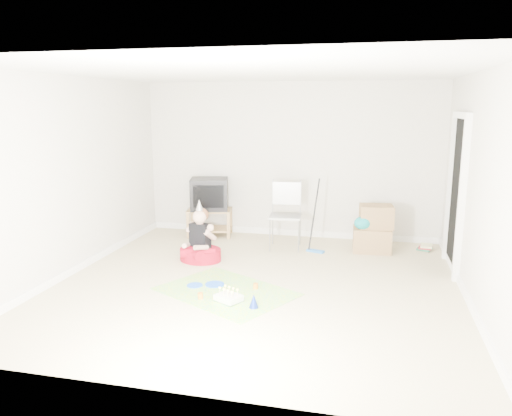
% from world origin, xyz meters
% --- Properties ---
extents(ground, '(5.00, 5.00, 0.00)m').
position_xyz_m(ground, '(0.00, 0.00, 0.00)').
color(ground, beige).
rests_on(ground, ground).
extents(doorway_recess, '(0.02, 0.90, 2.05)m').
position_xyz_m(doorway_recess, '(2.48, 1.20, 1.02)').
color(doorway_recess, black).
rests_on(doorway_recess, ground).
extents(tv_stand, '(0.82, 0.60, 0.46)m').
position_xyz_m(tv_stand, '(-1.33, 2.16, 0.28)').
color(tv_stand, '#A37C49').
rests_on(tv_stand, ground).
extents(crt_tv, '(0.73, 0.65, 0.53)m').
position_xyz_m(crt_tv, '(-1.33, 2.16, 0.73)').
color(crt_tv, black).
rests_on(crt_tv, tv_stand).
extents(folding_chair, '(0.52, 0.50, 1.07)m').
position_xyz_m(folding_chair, '(0.07, 1.68, 0.52)').
color(folding_chair, gray).
rests_on(folding_chair, ground).
extents(cardboard_boxes, '(0.61, 0.49, 0.72)m').
position_xyz_m(cardboard_boxes, '(1.41, 1.83, 0.35)').
color(cardboard_boxes, olive).
rests_on(cardboard_boxes, ground).
extents(floor_mop, '(0.29, 0.36, 1.10)m').
position_xyz_m(floor_mop, '(0.56, 1.58, 0.26)').
color(floor_mop, blue).
rests_on(floor_mop, ground).
extents(book_pile, '(0.27, 0.30, 0.08)m').
position_xyz_m(book_pile, '(2.23, 2.11, 0.04)').
color(book_pile, '#267351').
rests_on(book_pile, ground).
extents(seated_woman, '(0.77, 0.77, 0.90)m').
position_xyz_m(seated_woman, '(-1.02, 0.79, 0.20)').
color(seated_woman, '#AA0F23').
rests_on(seated_woman, ground).
extents(party_mat, '(1.89, 1.72, 0.01)m').
position_xyz_m(party_mat, '(-0.31, -0.33, 0.00)').
color(party_mat, '#EA318B').
rests_on(party_mat, ground).
extents(birthday_cake, '(0.35, 0.33, 0.14)m').
position_xyz_m(birthday_cake, '(-0.19, -0.62, 0.04)').
color(birthday_cake, white).
rests_on(birthday_cake, party_mat).
extents(blue_plate_near, '(0.34, 0.34, 0.01)m').
position_xyz_m(blue_plate_near, '(-0.50, -0.15, 0.01)').
color(blue_plate_near, blue).
rests_on(blue_plate_near, party_mat).
extents(blue_plate_far, '(0.25, 0.25, 0.01)m').
position_xyz_m(blue_plate_far, '(-0.74, -0.23, 0.01)').
color(blue_plate_far, blue).
rests_on(blue_plate_far, party_mat).
extents(orange_cup_near, '(0.08, 0.08, 0.07)m').
position_xyz_m(orange_cup_near, '(0.03, -0.16, 0.04)').
color(orange_cup_near, orange).
rests_on(orange_cup_near, party_mat).
extents(orange_cup_far, '(0.07, 0.07, 0.07)m').
position_xyz_m(orange_cup_far, '(-0.53, -0.62, 0.04)').
color(orange_cup_far, orange).
rests_on(orange_cup_far, party_mat).
extents(blue_party_hat, '(0.15, 0.15, 0.16)m').
position_xyz_m(blue_party_hat, '(0.14, -0.73, 0.09)').
color(blue_party_hat, '#16309D').
rests_on(blue_party_hat, party_mat).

